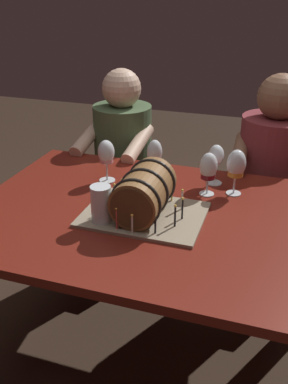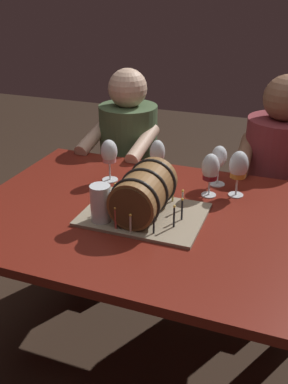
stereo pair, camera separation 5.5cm
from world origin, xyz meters
name	(u,v)px [view 1 (the left image)]	position (x,y,z in m)	size (l,w,h in m)	color
ground_plane	(151,356)	(0.00, 0.00, 0.00)	(8.00, 8.00, 0.00)	#332319
dining_table	(153,236)	(0.00, 0.00, 0.65)	(1.41, 0.99, 0.75)	maroon
barrel_cake	(144,195)	(-0.03, -0.03, 0.83)	(0.45, 0.33, 0.20)	gray
wine_glass_empty	(216,157)	(0.17, 0.34, 0.87)	(0.07, 0.07, 0.18)	white
wine_glass_white	(155,154)	(-0.08, 0.28, 0.88)	(0.07, 0.07, 0.19)	white
wine_glass_red	(208,168)	(0.16, 0.23, 0.87)	(0.07, 0.07, 0.18)	white
wine_glass_rose	(106,154)	(-0.28, 0.22, 0.88)	(0.07, 0.07, 0.19)	white
wine_glass_amber	(236,166)	(0.27, 0.27, 0.88)	(0.08, 0.08, 0.19)	white
beer_pint	(101,207)	(-0.15, -0.13, 0.82)	(0.07, 0.07, 0.15)	white
person_seated_left	(123,180)	(-0.40, 0.72, 0.52)	(0.36, 0.46, 1.15)	#2A3A24
person_seated_right	(267,196)	(0.40, 0.72, 0.54)	(0.38, 0.46, 1.17)	#4C1B1E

